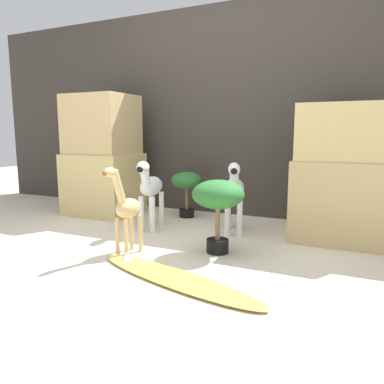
# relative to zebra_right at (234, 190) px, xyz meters

# --- Properties ---
(ground_plane) EXTENTS (14.00, 14.00, 0.00)m
(ground_plane) POSITION_rel_zebra_right_xyz_m (-0.35, -0.92, -0.39)
(ground_plane) COLOR beige
(wall_back) EXTENTS (6.40, 0.08, 2.20)m
(wall_back) POSITION_rel_zebra_right_xyz_m (-0.35, 0.77, 0.71)
(wall_back) COLOR #38332D
(wall_back) RESTS_ON ground_plane
(rock_pillar_left) EXTENTS (0.73, 0.61, 1.27)m
(rock_pillar_left) POSITION_rel_zebra_right_xyz_m (-1.56, 0.18, 0.22)
(rock_pillar_left) COLOR #D1B775
(rock_pillar_left) RESTS_ON ground_plane
(rock_pillar_right) EXTENTS (0.73, 0.61, 1.11)m
(rock_pillar_right) POSITION_rel_zebra_right_xyz_m (0.85, 0.18, 0.15)
(rock_pillar_right) COLOR tan
(rock_pillar_right) RESTS_ON ground_plane
(zebra_right) EXTENTS (0.29, 0.54, 0.64)m
(zebra_right) POSITION_rel_zebra_right_xyz_m (0.00, 0.00, 0.00)
(zebra_right) COLOR white
(zebra_right) RESTS_ON ground_plane
(zebra_left) EXTENTS (0.27, 0.54, 0.64)m
(zebra_left) POSITION_rel_zebra_right_xyz_m (-0.74, -0.20, 0.00)
(zebra_left) COLOR white
(zebra_left) RESTS_ON ground_plane
(giraffe_figurine) EXTENTS (0.17, 0.36, 0.65)m
(giraffe_figurine) POSITION_rel_zebra_right_xyz_m (-0.52, -0.88, -0.04)
(giraffe_figurine) COLOR tan
(giraffe_figurine) RESTS_ON ground_plane
(potted_palm_front) EXTENTS (0.38, 0.38, 0.55)m
(potted_palm_front) POSITION_rel_zebra_right_xyz_m (0.07, -0.57, 0.02)
(potted_palm_front) COLOR black
(potted_palm_front) RESTS_ON ground_plane
(potted_palm_back) EXTENTS (0.32, 0.32, 0.48)m
(potted_palm_back) POSITION_rel_zebra_right_xyz_m (-0.65, 0.39, -0.04)
(potted_palm_back) COLOR black
(potted_palm_back) RESTS_ON ground_plane
(surfboard) EXTENTS (1.32, 0.60, 0.08)m
(surfboard) POSITION_rel_zebra_right_xyz_m (0.01, -1.17, -0.37)
(surfboard) COLOR gold
(surfboard) RESTS_ON ground_plane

